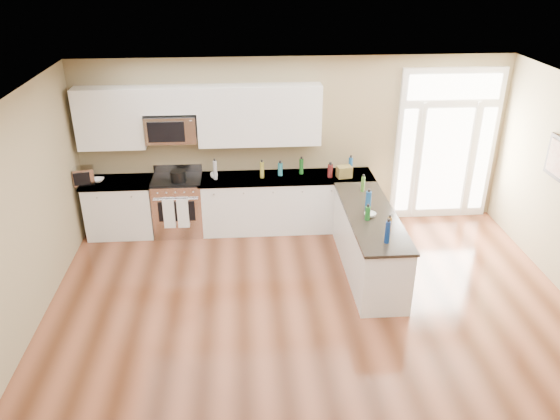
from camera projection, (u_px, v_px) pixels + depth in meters
The scene contains 19 objects.
ground at pixel (327, 382), 6.00m from camera, with size 8.00×8.00×0.00m, color #4E2816.
room_shell at pixel (334, 248), 5.25m from camera, with size 8.00×8.00×8.00m.
back_cabinet_left at pixel (121, 209), 8.93m from camera, with size 1.10×0.66×0.94m.
back_cabinet_right at pixel (286, 204), 9.11m from camera, with size 2.85×0.66×0.94m.
peninsula_cabinet at pixel (369, 245), 7.88m from camera, with size 0.69×2.32×0.94m.
upper_cabinet_left at pixel (110, 118), 8.41m from camera, with size 1.04×0.33×0.95m, color white.
upper_cabinet_right at pixel (259, 115), 8.56m from camera, with size 1.94×0.33×0.95m, color white.
upper_cabinet_short at pixel (169, 100), 8.35m from camera, with size 0.82×0.33×0.40m, color white.
microwave at pixel (171, 128), 8.51m from camera, with size 0.78×0.41×0.42m.
entry_door at pixel (446, 146), 9.14m from camera, with size 1.70×0.10×2.60m.
wall_art_near at pixel (559, 159), 7.45m from camera, with size 0.05×0.58×0.58m.
kitchen_range at pixel (179, 205), 8.97m from camera, with size 0.79×0.70×1.08m.
stockpot at pixel (178, 176), 8.63m from camera, with size 0.24×0.24×0.19m, color black.
toaster_oven at pixel (84, 176), 8.55m from camera, with size 0.31×0.25×0.27m, color silver.
cardboard_box at pixel (344, 172), 8.80m from camera, with size 0.23×0.17×0.19m, color brown.
bowl_left at pixel (98, 180), 8.67m from camera, with size 0.19×0.19×0.05m, color white.
bowl_peninsula at pixel (370, 215), 7.56m from camera, with size 0.17×0.17×0.05m, color white.
cup_counter at pixel (214, 175), 8.79m from camera, with size 0.12×0.12×0.09m, color white.
counter_bottles at pixel (324, 184), 8.25m from camera, with size 2.39×2.44×0.31m.
Camera 1 is at (-0.85, -4.51, 4.33)m, focal length 35.00 mm.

